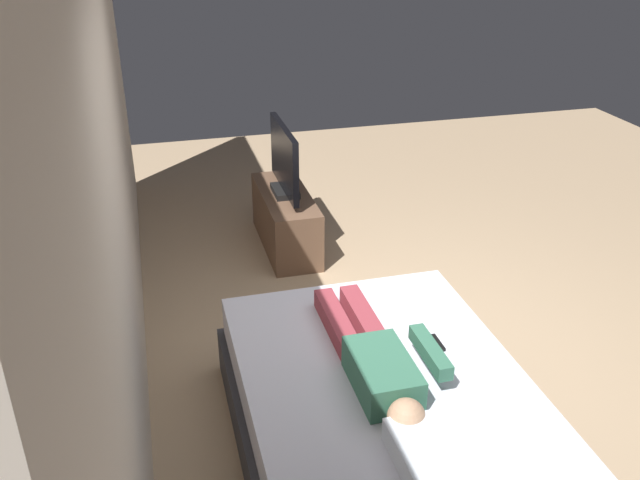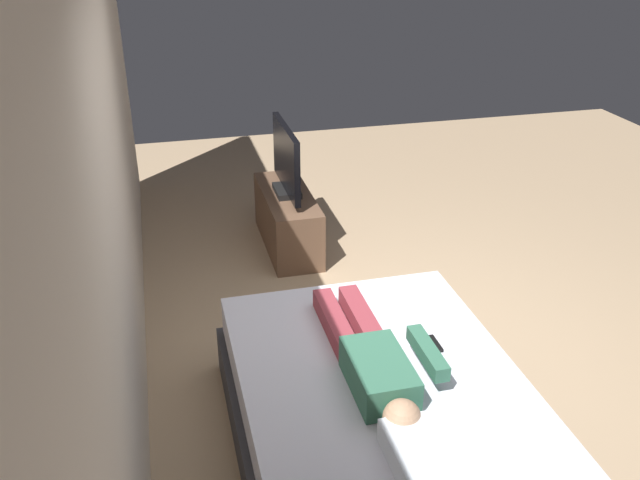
{
  "view_description": "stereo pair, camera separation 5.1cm",
  "coord_description": "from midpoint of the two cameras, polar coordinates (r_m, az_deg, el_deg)",
  "views": [
    {
      "loc": [
        -3.44,
        1.43,
        2.74
      ],
      "look_at": [
        0.5,
        0.39,
        0.69
      ],
      "focal_mm": 38.13,
      "sensor_mm": 36.0,
      "label": 1
    },
    {
      "loc": [
        -3.46,
        1.38,
        2.74
      ],
      "look_at": [
        0.5,
        0.39,
        0.69
      ],
      "focal_mm": 38.13,
      "sensor_mm": 36.0,
      "label": 2
    }
  ],
  "objects": [
    {
      "name": "tv",
      "position": [
        5.7,
        -2.6,
        6.58
      ],
      "size": [
        0.88,
        0.2,
        0.59
      ],
      "color": "black",
      "rests_on": "tv_stand"
    },
    {
      "name": "back_wall",
      "position": [
        4.08,
        -16.91,
        6.34
      ],
      "size": [
        6.4,
        0.1,
        2.8
      ],
      "primitive_type": "cube",
      "color": "beige",
      "rests_on": "ground"
    },
    {
      "name": "ground_plane",
      "position": [
        4.62,
        6.62,
        -9.89
      ],
      "size": [
        10.0,
        10.0,
        0.0
      ],
      "primitive_type": "plane",
      "color": "tan"
    },
    {
      "name": "remote",
      "position": [
        3.84,
        9.96,
        -8.57
      ],
      "size": [
        0.15,
        0.04,
        0.02
      ],
      "primitive_type": "cube",
      "color": "black",
      "rests_on": "bed"
    },
    {
      "name": "bed",
      "position": [
        3.77,
        5.38,
        -14.54
      ],
      "size": [
        2.0,
        1.52,
        0.54
      ],
      "color": "#333338",
      "rests_on": "ground"
    },
    {
      "name": "tv_stand",
      "position": [
        5.91,
        -2.49,
        1.7
      ],
      "size": [
        1.1,
        0.4,
        0.5
      ],
      "primitive_type": "cube",
      "color": "brown",
      "rests_on": "ground"
    },
    {
      "name": "pillow",
      "position": [
        3.08,
        9.94,
        -17.75
      ],
      "size": [
        0.48,
        0.34,
        0.12
      ],
      "primitive_type": "cube",
      "color": "white",
      "rests_on": "bed"
    },
    {
      "name": "person",
      "position": [
        3.56,
        4.93,
        -10.0
      ],
      "size": [
        1.26,
        0.46,
        0.18
      ],
      "color": "#387056",
      "rests_on": "bed"
    }
  ]
}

